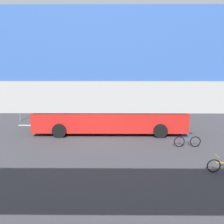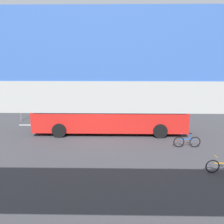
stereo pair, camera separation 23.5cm
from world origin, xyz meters
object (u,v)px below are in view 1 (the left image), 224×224
pedestrian (50,111)px  bicycle_blue (187,141)px  city_bus (110,109)px  traffic_sign (19,101)px  bicycle_orange (224,166)px

pedestrian → bicycle_blue: bearing=147.9°
city_bus → bicycle_blue: bearing=148.7°
city_bus → pedestrian: 6.66m
bicycle_blue → pedestrian: size_ratio=0.99×
city_bus → pedestrian: city_bus is taller
city_bus → traffic_sign: bearing=-21.3°
bicycle_blue → city_bus: bearing=-31.3°
pedestrian → traffic_sign: 2.82m
city_bus → bicycle_orange: city_bus is taller
bicycle_blue → traffic_sign: (13.28, -6.30, 1.52)m
traffic_sign → bicycle_blue: bearing=154.6°
city_bus → pedestrian: (5.54, -3.56, -1.00)m
pedestrian → traffic_sign: traffic_sign is taller
city_bus → traffic_sign: city_bus is taller
bicycle_orange → pedestrian: pedestrian is taller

